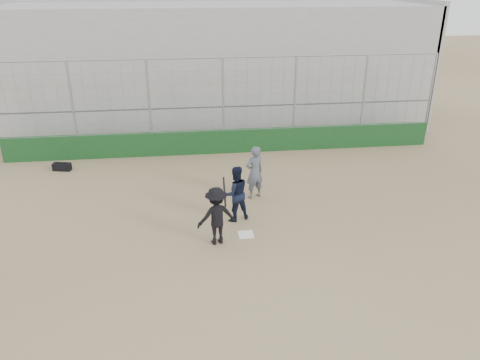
{
  "coord_description": "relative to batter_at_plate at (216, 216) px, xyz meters",
  "views": [
    {
      "loc": [
        -1.64,
        -11.81,
        7.02
      ],
      "look_at": [
        0.0,
        1.4,
        1.15
      ],
      "focal_mm": 35.0,
      "sensor_mm": 36.0,
      "label": 1
    }
  ],
  "objects": [
    {
      "name": "home_plate",
      "position": [
        0.87,
        0.31,
        -0.84
      ],
      "size": [
        0.44,
        0.44,
        0.02
      ],
      "primitive_type": "cube",
      "color": "white",
      "rests_on": "ground"
    },
    {
      "name": "ground",
      "position": [
        0.87,
        0.31,
        -0.85
      ],
      "size": [
        90.0,
        90.0,
        0.0
      ],
      "primitive_type": "plane",
      "color": "brown",
      "rests_on": "ground"
    },
    {
      "name": "backstop",
      "position": [
        0.87,
        7.31,
        0.11
      ],
      "size": [
        18.1,
        0.25,
        4.04
      ],
      "color": "#123917",
      "rests_on": "ground"
    },
    {
      "name": "umpire",
      "position": [
        1.5,
        2.79,
        -0.02
      ],
      "size": [
        0.8,
        0.68,
        1.66
      ],
      "primitive_type": "imported",
      "rotation": [
        0.0,
        0.0,
        3.58
      ],
      "color": "#484E5B",
      "rests_on": "ground"
    },
    {
      "name": "batter_at_plate",
      "position": [
        0.0,
        0.0,
        0.0
      ],
      "size": [
        1.22,
        0.88,
        1.86
      ],
      "color": "black",
      "rests_on": "ground"
    },
    {
      "name": "bleachers",
      "position": [
        0.87,
        12.26,
        2.07
      ],
      "size": [
        20.25,
        6.7,
        6.98
      ],
      "color": "gray",
      "rests_on": "ground"
    },
    {
      "name": "equipment_bag",
      "position": [
        -5.58,
        6.09,
        -0.71
      ],
      "size": [
        0.72,
        0.43,
        0.33
      ],
      "color": "black",
      "rests_on": "ground"
    },
    {
      "name": "catcher_crouched",
      "position": [
        0.68,
        1.25,
        -0.25
      ],
      "size": [
        1.04,
        0.92,
        1.21
      ],
      "color": "black",
      "rests_on": "ground"
    }
  ]
}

